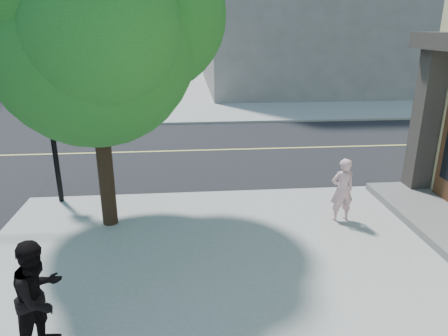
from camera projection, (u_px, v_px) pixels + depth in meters
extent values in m
plane|color=black|center=(68.00, 200.00, 11.39)|extent=(140.00, 140.00, 0.00)
cube|color=black|center=(100.00, 153.00, 15.62)|extent=(140.00, 9.00, 0.01)
cube|color=gray|center=(315.00, 86.00, 32.76)|extent=(29.00, 25.00, 0.12)
cube|color=slate|center=(432.00, 215.00, 10.03)|extent=(1.60, 4.00, 0.18)
cube|color=#35302B|center=(426.00, 118.00, 11.02)|extent=(0.55, 0.55, 4.20)
imported|color=#D7A1A8|center=(342.00, 190.00, 9.74)|extent=(0.60, 0.42, 1.55)
imported|color=black|center=(39.00, 296.00, 5.76)|extent=(0.95, 1.04, 1.72)
cylinder|color=black|center=(104.00, 152.00, 9.27)|extent=(0.35, 0.35, 3.50)
sphere|color=#246E22|center=(93.00, 44.00, 8.50)|extent=(4.28, 4.28, 4.28)
sphere|color=#246E22|center=(151.00, 15.00, 8.96)|extent=(3.31, 3.31, 3.31)
sphere|color=#246E22|center=(51.00, 5.00, 8.90)|extent=(3.11, 3.11, 3.11)
sphere|color=#246E22|center=(101.00, 30.00, 7.44)|extent=(2.92, 2.92, 2.92)
cylinder|color=black|center=(50.00, 117.00, 10.31)|extent=(0.13, 0.13, 4.57)
cube|color=white|center=(49.00, 95.00, 10.12)|extent=(0.60, 0.04, 0.22)
cube|color=navy|center=(52.00, 117.00, 10.30)|extent=(0.49, 0.04, 0.60)
imported|color=black|center=(42.00, 59.00, 9.85)|extent=(0.18, 0.22, 1.09)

